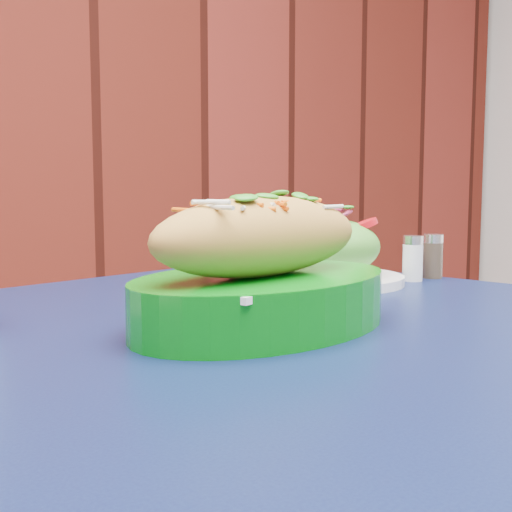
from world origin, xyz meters
TOP-DOWN VIEW (x-y plane):
  - cafe_table at (-0.05, 1.56)m, footprint 0.91×0.91m
  - banh_mi_basket at (-0.07, 1.56)m, footprint 0.31×0.23m
  - salad_plate at (0.16, 1.72)m, footprint 0.20×0.20m
  - salt_shaker at (0.28, 1.66)m, footprint 0.03×0.03m
  - pepper_shaker at (0.32, 1.66)m, footprint 0.03×0.03m

SIDE VIEW (x-z plane):
  - cafe_table at x=-0.05m, z-range 0.29..1.04m
  - salt_shaker at x=0.28m, z-range 0.75..0.81m
  - pepper_shaker at x=0.32m, z-range 0.75..0.81m
  - salad_plate at x=0.16m, z-range 0.74..0.84m
  - banh_mi_basket at x=-0.07m, z-range 0.74..0.87m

